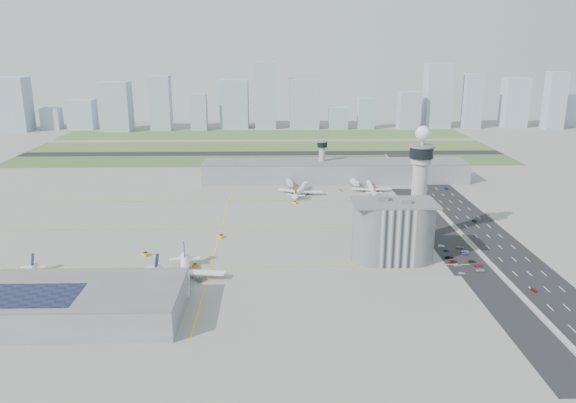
{
  "coord_description": "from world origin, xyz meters",
  "views": [
    {
      "loc": [
        -7.69,
        -290.08,
        108.27
      ],
      "look_at": [
        0.0,
        35.0,
        15.0
      ],
      "focal_mm": 35.0,
      "sensor_mm": 36.0,
      "label": 1
    }
  ],
  "objects_px": {
    "secondary_tower": "(322,157)",
    "car_lot_8": "(472,261)",
    "control_tower": "(420,179)",
    "car_lot_7": "(479,265)",
    "car_lot_6": "(481,270)",
    "car_hw_2": "(446,188)",
    "car_lot_1": "(458,265)",
    "tug_0": "(145,254)",
    "car_lot_10": "(466,252)",
    "tug_3": "(221,236)",
    "airplane_far_a": "(301,187)",
    "jet_bridge_far_1": "(352,182)",
    "airplane_near_b": "(145,277)",
    "car_lot_11": "(460,247)",
    "tug_1": "(121,276)",
    "car_lot_5": "(441,246)",
    "jet_bridge_near_1": "(105,289)",
    "car_lot_0": "(462,273)",
    "car_lot_2": "(453,261)",
    "airplane_near_a": "(23,275)",
    "car_lot_3": "(449,257)",
    "car_lot_4": "(446,250)",
    "airplane_near_c": "(185,269)",
    "jet_bridge_far_0": "(288,182)",
    "airplane_far_b": "(372,185)",
    "car_hw_1": "(474,221)",
    "tug_4": "(295,202)",
    "car_lot_9": "(466,254)",
    "car_hw_0": "(534,290)",
    "jet_bridge_near_0": "(37,290)",
    "tug_5": "(340,190)",
    "car_hw_4": "(407,170)",
    "jet_bridge_near_2": "(174,288)",
    "admin_building": "(393,231)",
    "tug_2": "(195,265)"
  },
  "relations": [
    {
      "from": "control_tower",
      "to": "car_lot_7",
      "type": "distance_m",
      "value": 57.12
    },
    {
      "from": "jet_bridge_near_2",
      "to": "car_lot_5",
      "type": "xyz_separation_m",
      "value": [
        135.8,
        56.1,
        -2.26
      ]
    },
    {
      "from": "airplane_near_b",
      "to": "tug_1",
      "type": "height_order",
      "value": "airplane_near_b"
    },
    {
      "from": "airplane_near_c",
      "to": "car_lot_4",
      "type": "relative_size",
      "value": 14.03
    },
    {
      "from": "admin_building",
      "to": "car_hw_2",
      "type": "distance_m",
      "value": 157.63
    },
    {
      "from": "car_lot_6",
      "to": "car_hw_2",
      "type": "relative_size",
      "value": 1.06
    },
    {
      "from": "airplane_near_a",
      "to": "car_lot_3",
      "type": "distance_m",
      "value": 207.8
    },
    {
      "from": "airplane_far_a",
      "to": "car_lot_9",
      "type": "distance_m",
      "value": 148.58
    },
    {
      "from": "car_hw_0",
      "to": "car_hw_4",
      "type": "height_order",
      "value": "car_hw_4"
    },
    {
      "from": "tug_0",
      "to": "tug_3",
      "type": "relative_size",
      "value": 1.0
    },
    {
      "from": "jet_bridge_near_2",
      "to": "car_hw_4",
      "type": "xyz_separation_m",
      "value": [
        160.03,
        242.86,
        -2.19
      ]
    },
    {
      "from": "car_lot_8",
      "to": "car_lot_11",
      "type": "relative_size",
      "value": 0.88
    },
    {
      "from": "airplane_far_b",
      "to": "jet_bridge_near_2",
      "type": "bearing_deg",
      "value": 148.38
    },
    {
      "from": "secondary_tower",
      "to": "car_lot_8",
      "type": "relative_size",
      "value": 8.64
    },
    {
      "from": "jet_bridge_near_0",
      "to": "tug_5",
      "type": "relative_size",
      "value": 5.05
    },
    {
      "from": "airplane_far_b",
      "to": "car_hw_1",
      "type": "distance_m",
      "value": 90.89
    },
    {
      "from": "airplane_far_b",
      "to": "tug_4",
      "type": "distance_m",
      "value": 66.2
    },
    {
      "from": "car_lot_5",
      "to": "car_lot_10",
      "type": "height_order",
      "value": "car_lot_10"
    },
    {
      "from": "secondary_tower",
      "to": "car_lot_10",
      "type": "xyz_separation_m",
      "value": [
        63.35,
        -163.46,
        -18.2
      ]
    },
    {
      "from": "car_lot_0",
      "to": "car_hw_2",
      "type": "bearing_deg",
      "value": -14.9
    },
    {
      "from": "admin_building",
      "to": "car_lot_11",
      "type": "relative_size",
      "value": 10.0
    },
    {
      "from": "control_tower",
      "to": "airplane_near_b",
      "type": "height_order",
      "value": "control_tower"
    },
    {
      "from": "airplane_near_b",
      "to": "car_hw_1",
      "type": "relative_size",
      "value": 9.21
    },
    {
      "from": "control_tower",
      "to": "tug_3",
      "type": "distance_m",
      "value": 115.95
    },
    {
      "from": "tug_2",
      "to": "car_lot_7",
      "type": "relative_size",
      "value": 0.65
    },
    {
      "from": "control_tower",
      "to": "jet_bridge_far_1",
      "type": "xyz_separation_m",
      "value": [
        -20.0,
        124.0,
        -32.19
      ]
    },
    {
      "from": "car_hw_4",
      "to": "jet_bridge_far_1",
      "type": "bearing_deg",
      "value": -146.02
    },
    {
      "from": "airplane_near_c",
      "to": "jet_bridge_far_0",
      "type": "xyz_separation_m",
      "value": [
        52.11,
        179.17,
        -3.43
      ]
    },
    {
      "from": "airplane_near_b",
      "to": "car_lot_11",
      "type": "bearing_deg",
      "value": 114.5
    },
    {
      "from": "airplane_far_b",
      "to": "tug_0",
      "type": "height_order",
      "value": "airplane_far_b"
    },
    {
      "from": "jet_bridge_near_1",
      "to": "tug_4",
      "type": "height_order",
      "value": "jet_bridge_near_1"
    },
    {
      "from": "tug_3",
      "to": "car_lot_6",
      "type": "bearing_deg",
      "value": 122.51
    },
    {
      "from": "tug_1",
      "to": "car_lot_2",
      "type": "xyz_separation_m",
      "value": [
        163.77,
        15.6,
        -0.19
      ]
    },
    {
      "from": "tug_1",
      "to": "car_lot_4",
      "type": "distance_m",
      "value": 167.65
    },
    {
      "from": "jet_bridge_far_0",
      "to": "tug_1",
      "type": "distance_m",
      "value": 193.35
    },
    {
      "from": "tug_0",
      "to": "tug_4",
      "type": "bearing_deg",
      "value": 175.74
    },
    {
      "from": "admin_building",
      "to": "car_lot_9",
      "type": "height_order",
      "value": "admin_building"
    },
    {
      "from": "car_lot_1",
      "to": "tug_0",
      "type": "bearing_deg",
      "value": 74.53
    },
    {
      "from": "car_lot_6",
      "to": "airplane_far_a",
      "type": "bearing_deg",
      "value": 27.67
    },
    {
      "from": "airplane_near_a",
      "to": "tug_4",
      "type": "height_order",
      "value": "airplane_near_a"
    },
    {
      "from": "car_hw_1",
      "to": "car_lot_5",
      "type": "bearing_deg",
      "value": -133.71
    },
    {
      "from": "car_lot_11",
      "to": "car_hw_0",
      "type": "relative_size",
      "value": 1.14
    },
    {
      "from": "tug_1",
      "to": "car_lot_5",
      "type": "xyz_separation_m",
      "value": [
        164.15,
        37.55,
        -0.21
      ]
    },
    {
      "from": "airplane_near_b",
      "to": "car_hw_4",
      "type": "relative_size",
      "value": 9.35
    },
    {
      "from": "car_lot_0",
      "to": "car_lot_2",
      "type": "bearing_deg",
      "value": -1.87
    },
    {
      "from": "airplane_near_a",
      "to": "car_lot_8",
      "type": "bearing_deg",
      "value": 90.16
    },
    {
      "from": "airplane_near_a",
      "to": "tug_0",
      "type": "bearing_deg",
      "value": 120.68
    },
    {
      "from": "control_tower",
      "to": "car_lot_8",
      "type": "xyz_separation_m",
      "value": [
        20.02,
        -35.28,
        -34.41
      ]
    },
    {
      "from": "jet_bridge_near_1",
      "to": "jet_bridge_far_1",
      "type": "bearing_deg",
      "value": -24.97
    },
    {
      "from": "airplane_near_a",
      "to": "car_lot_11",
      "type": "distance_m",
      "value": 220.25
    }
  ]
}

